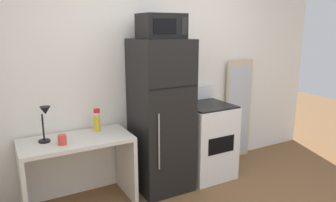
# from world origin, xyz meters

# --- Properties ---
(wall_back_white) EXTENTS (5.00, 0.10, 2.60)m
(wall_back_white) POSITION_xyz_m (0.00, 1.70, 1.30)
(wall_back_white) COLOR white
(wall_back_white) RESTS_ON ground
(desk) EXTENTS (1.09, 0.55, 0.75)m
(desk) POSITION_xyz_m (-1.12, 1.36, 0.52)
(desk) COLOR silver
(desk) RESTS_ON ground
(desk_lamp) EXTENTS (0.14, 0.12, 0.35)m
(desk_lamp) POSITION_xyz_m (-1.38, 1.39, 0.99)
(desk_lamp) COLOR black
(desk_lamp) RESTS_ON desk
(spray_bottle) EXTENTS (0.06, 0.06, 0.25)m
(spray_bottle) POSITION_xyz_m (-0.86, 1.48, 0.85)
(spray_bottle) COLOR yellow
(spray_bottle) RESTS_ON desk
(coffee_mug) EXTENTS (0.08, 0.08, 0.09)m
(coffee_mug) POSITION_xyz_m (-1.27, 1.25, 0.80)
(coffee_mug) COLOR #D83F33
(coffee_mug) RESTS_ON desk
(refrigerator) EXTENTS (0.59, 0.62, 1.71)m
(refrigerator) POSITION_xyz_m (-0.17, 1.33, 0.86)
(refrigerator) COLOR black
(refrigerator) RESTS_ON ground
(microwave) EXTENTS (0.46, 0.35, 0.26)m
(microwave) POSITION_xyz_m (-0.17, 1.31, 1.84)
(microwave) COLOR black
(microwave) RESTS_ON refrigerator
(oven_range) EXTENTS (0.58, 0.61, 1.10)m
(oven_range) POSITION_xyz_m (0.47, 1.33, 0.47)
(oven_range) COLOR white
(oven_range) RESTS_ON ground
(leaning_mirror) EXTENTS (0.44, 0.03, 1.40)m
(leaning_mirror) POSITION_xyz_m (1.20, 1.59, 0.70)
(leaning_mirror) COLOR #C6B793
(leaning_mirror) RESTS_ON ground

